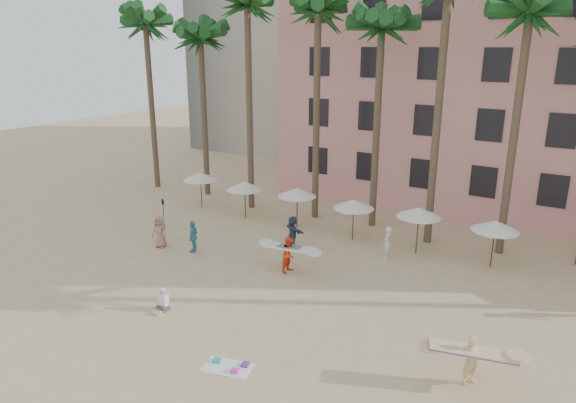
% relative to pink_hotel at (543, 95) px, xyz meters
% --- Properties ---
extents(ground, '(120.00, 120.00, 0.00)m').
position_rel_pink_hotel_xyz_m(ground, '(-7.00, -26.00, -8.00)').
color(ground, '#D1B789').
rests_on(ground, ground).
extents(pink_hotel, '(35.00, 14.00, 16.00)m').
position_rel_pink_hotel_xyz_m(pink_hotel, '(0.00, 0.00, 0.00)').
color(pink_hotel, '#E99B8E').
rests_on(pink_hotel, ground).
extents(palm_row, '(44.40, 5.40, 16.30)m').
position_rel_pink_hotel_xyz_m(palm_row, '(-6.49, -11.00, 4.97)').
color(palm_row, brown).
rests_on(palm_row, ground).
extents(umbrella_row, '(22.50, 2.70, 2.73)m').
position_rel_pink_hotel_xyz_m(umbrella_row, '(-10.00, -13.50, -5.67)').
color(umbrella_row, '#332B23').
rests_on(umbrella_row, ground).
extents(beach_towel, '(1.99, 1.41, 0.14)m').
position_rel_pink_hotel_xyz_m(beach_towel, '(-6.35, -27.76, -7.97)').
color(beach_towel, white).
rests_on(beach_towel, ground).
extents(carrier_yellow, '(3.00, 1.75, 1.84)m').
position_rel_pink_hotel_xyz_m(carrier_yellow, '(1.38, -24.06, -6.98)').
color(carrier_yellow, '#DCB97C').
rests_on(carrier_yellow, ground).
extents(carrier_white, '(2.92, 0.98, 1.92)m').
position_rel_pink_hotel_xyz_m(carrier_white, '(-8.83, -19.47, -6.98)').
color(carrier_white, '#FF461A').
rests_on(carrier_white, ground).
extents(beachgoers, '(23.03, 6.16, 1.88)m').
position_rel_pink_hotel_xyz_m(beachgoers, '(-8.75, -17.73, -7.08)').
color(beachgoers, '#B07663').
rests_on(beachgoers, ground).
extents(paddle, '(0.18, 0.04, 2.23)m').
position_rel_pink_hotel_xyz_m(paddle, '(-18.50, -18.75, -6.59)').
color(paddle, black).
rests_on(paddle, ground).
extents(seated_man, '(0.45, 0.79, 1.02)m').
position_rel_pink_hotel_xyz_m(seated_man, '(-11.47, -25.96, -7.65)').
color(seated_man, '#3F3F4C').
rests_on(seated_man, ground).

